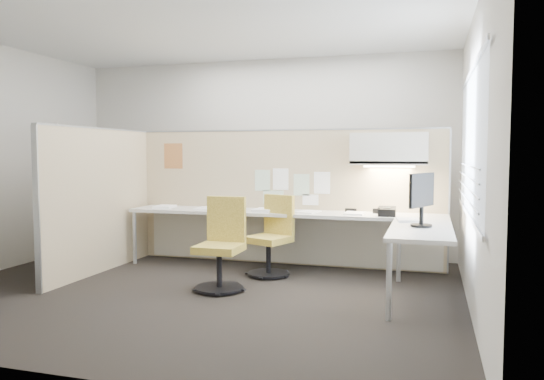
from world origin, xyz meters
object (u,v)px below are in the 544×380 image
(desk, at_px, (305,224))
(chair_left, at_px, (272,239))
(phone, at_px, (387,212))
(monitor, at_px, (422,196))
(chair_right, at_px, (222,247))

(desk, relative_size, chair_left, 4.25)
(desk, height_order, phone, phone)
(monitor, bearing_deg, desk, 83.23)
(desk, xyz_separation_m, chair_left, (-0.35, -0.21, -0.16))
(chair_right, height_order, phone, chair_right)
(monitor, relative_size, phone, 2.47)
(chair_right, bearing_deg, chair_left, 67.27)
(desk, bearing_deg, monitor, -30.53)
(chair_left, xyz_separation_m, phone, (1.32, 0.23, 0.34))
(chair_left, bearing_deg, phone, 30.80)
(chair_left, height_order, monitor, monitor)
(chair_left, distance_m, chair_right, 0.86)
(chair_right, relative_size, phone, 4.55)
(chair_left, relative_size, phone, 4.39)
(chair_left, height_order, chair_right, chair_right)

